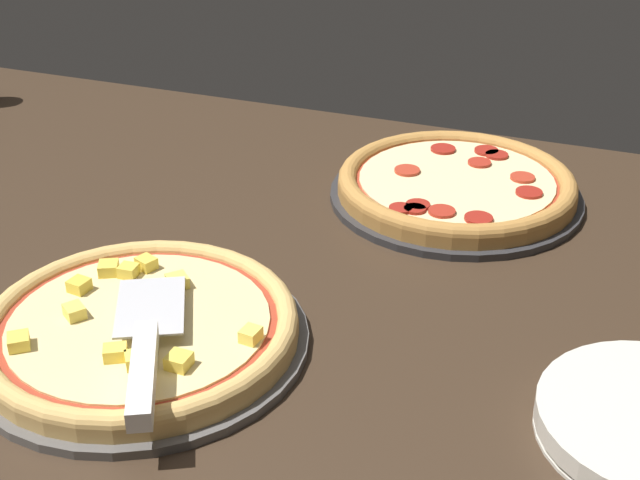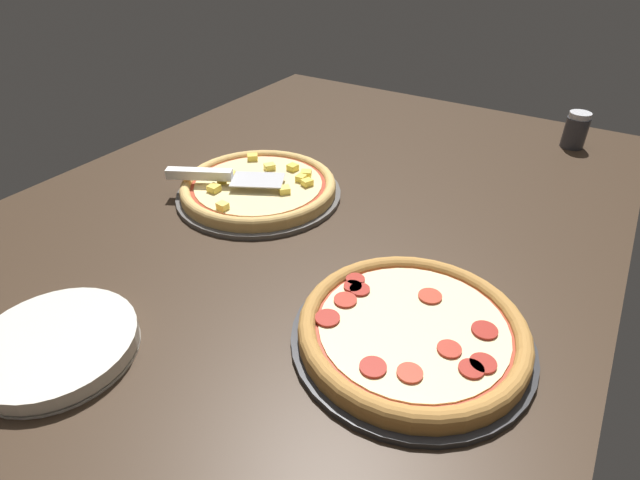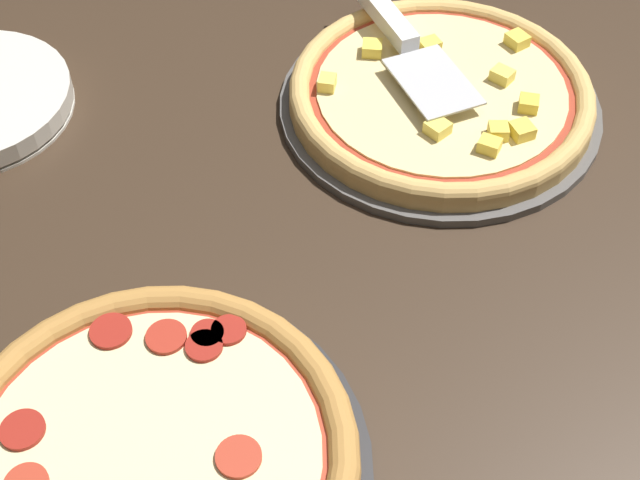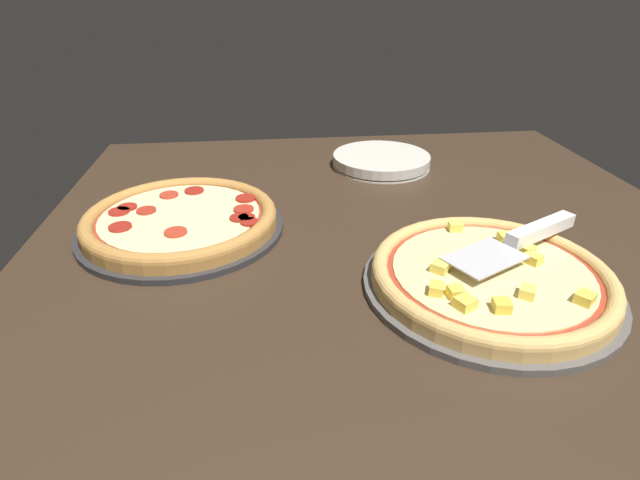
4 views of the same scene
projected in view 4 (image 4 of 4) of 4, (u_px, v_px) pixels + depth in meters
ground_plane at (407, 317)px, 67.01cm from camera, size 155.90×115.62×3.60cm
pizza_pan_front at (489, 286)px, 69.64cm from camera, size 35.02×35.02×1.00cm
pizza_front at (491, 275)px, 68.75cm from camera, size 32.92×32.92×3.37cm
pizza_pan_back at (182, 228)px, 85.28cm from camera, size 34.50×34.50×1.00cm
pizza_back at (181, 218)px, 84.39cm from camera, size 32.43×32.43×2.98cm
serving_spatula at (529, 235)px, 72.96cm from camera, size 15.36×23.89×2.00cm
plate_stack at (381, 161)px, 113.43cm from camera, size 21.94×21.94×2.80cm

